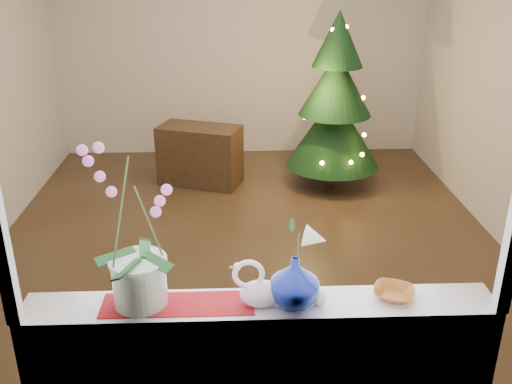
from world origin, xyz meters
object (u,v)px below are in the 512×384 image
amber_dish (394,294)px  xmas_tree (335,101)px  side_table (200,155)px  blue_vase (295,278)px  orchid_pot (135,229)px  swan (261,284)px  paperweight (319,298)px

amber_dish → xmas_tree: size_ratio=0.09×
amber_dish → side_table: (-1.12, 3.76, -0.61)m
blue_vase → xmas_tree: (0.82, 3.75, -0.12)m
orchid_pot → xmas_tree: xmas_tree is taller
swan → blue_vase: 0.16m
amber_dish → side_table: size_ratio=0.18×
swan → amber_dish: bearing=-0.5°
orchid_pot → amber_dish: (1.17, 0.00, -0.37)m
swan → xmas_tree: size_ratio=0.14×
amber_dish → paperweight: bearing=-172.7°
xmas_tree → side_table: size_ratio=2.14×
swan → paperweight: (0.27, -0.01, -0.08)m
orchid_pot → blue_vase: 0.75m
orchid_pot → paperweight: size_ratio=10.85×
blue_vase → xmas_tree: size_ratio=0.15×
paperweight → side_table: size_ratio=0.08×
swan → amber_dish: size_ratio=1.63×
paperweight → amber_dish: (0.36, 0.05, -0.02)m
orchid_pot → amber_dish: 1.23m
amber_dish → xmas_tree: xmas_tree is taller
orchid_pot → swan: 0.61m
blue_vase → side_table: 3.91m
blue_vase → swan: bearing=-178.6°
orchid_pot → paperweight: 0.89m
orchid_pot → paperweight: orchid_pot is taller
swan → amber_dish: swan is taller
paperweight → xmas_tree: (0.71, 3.76, -0.02)m
orchid_pot → swan: bearing=-3.6°
paperweight → swan: bearing=178.0°
paperweight → xmas_tree: 3.83m
amber_dish → xmas_tree: 3.73m
swan → blue_vase: bearing=-2.4°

